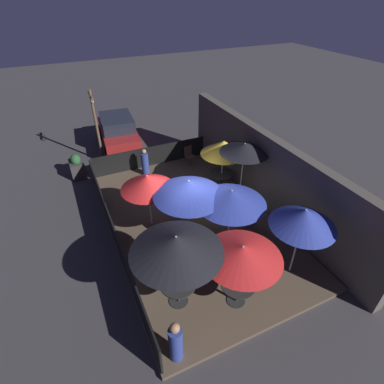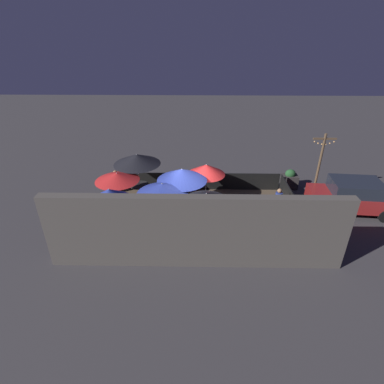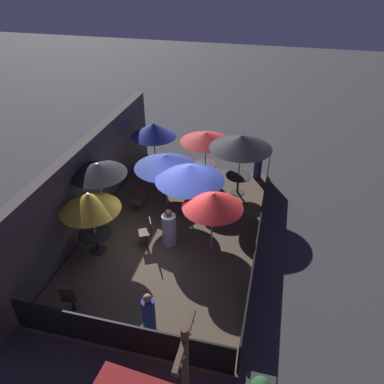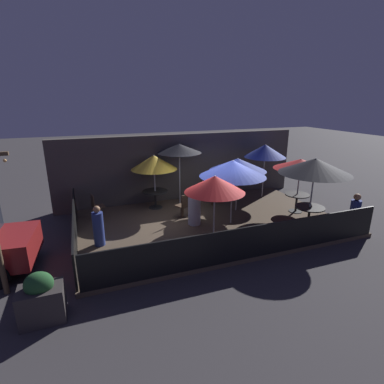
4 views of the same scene
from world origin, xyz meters
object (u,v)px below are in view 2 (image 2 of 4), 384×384
at_px(patio_umbrella_3, 162,189).
at_px(patron_1, 209,206).
at_px(patio_umbrella_7, 182,175).
at_px(dining_table_1, 140,187).
at_px(parked_car_0, 353,196).
at_px(patio_umbrella_4, 206,169).
at_px(patio_chair_2, 214,215).
at_px(patron_2, 278,202).
at_px(patron_0, 116,182).
at_px(patio_umbrella_1, 137,159).
at_px(light_post, 319,164).
at_px(patio_umbrella_2, 235,206).
at_px(planter_box, 289,180).
at_px(patio_umbrella_5, 206,198).
at_px(patio_chair_1, 175,227).
at_px(dining_table_2, 233,234).
at_px(patio_umbrella_0, 117,177).
at_px(patio_chair_0, 288,229).
at_px(dining_table_0, 120,202).
at_px(patio_umbrella_6, 109,195).

distance_m(patio_umbrella_3, patron_1, 2.49).
bearing_deg(patio_umbrella_7, dining_table_1, -30.72).
bearing_deg(parked_car_0, patio_umbrella_4, 0.39).
relative_size(patio_chair_2, patron_2, 0.74).
xyz_separation_m(patron_0, patron_1, (-4.81, 2.30, -0.00)).
distance_m(patio_umbrella_1, light_post, 8.93).
distance_m(patio_chair_2, light_post, 6.05).
bearing_deg(patio_umbrella_2, planter_box, -124.53).
relative_size(patio_umbrella_4, light_post, 0.59).
bearing_deg(patio_umbrella_5, patio_chair_1, -29.91).
bearing_deg(patio_umbrella_4, patio_umbrella_3, 47.14).
bearing_deg(dining_table_2, light_post, -138.32).
height_order(dining_table_1, planter_box, planter_box).
distance_m(patio_umbrella_1, patron_1, 4.18).
distance_m(patio_umbrella_1, dining_table_1, 1.54).
bearing_deg(patio_chair_2, patio_umbrella_0, -128.44).
distance_m(patio_umbrella_3, patio_umbrella_5, 2.44).
relative_size(patio_umbrella_0, patio_umbrella_4, 1.01).
height_order(patron_2, planter_box, patron_2).
bearing_deg(patio_umbrella_2, patio_chair_0, -169.29).
height_order(dining_table_0, patron_2, patron_2).
xyz_separation_m(patio_umbrella_1, planter_box, (-8.02, -1.55, -1.79)).
relative_size(planter_box, parked_car_0, 0.26).
distance_m(patron_1, parked_car_0, 6.89).
relative_size(light_post, parked_car_0, 0.85).
height_order(patio_umbrella_1, patron_2, patio_umbrella_1).
height_order(patio_umbrella_4, patio_umbrella_5, patio_umbrella_5).
height_order(patio_umbrella_3, patio_umbrella_6, patio_umbrella_6).
xyz_separation_m(patio_umbrella_3, planter_box, (-6.57, -3.95, -1.46)).
bearing_deg(patio_umbrella_1, patio_umbrella_5, 129.30).
relative_size(patio_umbrella_2, patio_umbrella_4, 1.04).
xyz_separation_m(patio_umbrella_5, patron_2, (-3.46, -2.76, -1.73)).
height_order(patio_umbrella_5, dining_table_0, patio_umbrella_5).
relative_size(patio_umbrella_5, patio_chair_2, 2.71).
height_order(patio_umbrella_5, patron_0, patio_umbrella_5).
distance_m(patio_umbrella_5, patio_chair_0, 3.88).
relative_size(patio_umbrella_4, parked_car_0, 0.50).
relative_size(patio_chair_0, planter_box, 0.86).
xyz_separation_m(patio_umbrella_1, patio_umbrella_5, (-3.25, 3.98, 0.14)).
relative_size(patron_0, light_post, 0.36).
height_order(patio_umbrella_1, patio_chair_1, patio_umbrella_1).
bearing_deg(patio_umbrella_4, patio_umbrella_7, 41.33).
xyz_separation_m(patio_umbrella_4, parked_car_0, (-6.98, 0.54, -1.08)).
xyz_separation_m(dining_table_1, patio_chair_2, (-3.66, 2.35, -0.12)).
distance_m(patio_umbrella_4, planter_box, 5.25).
relative_size(patio_umbrella_3, light_post, 0.62).
xyz_separation_m(dining_table_1, light_post, (-8.92, -0.29, 1.24)).
bearing_deg(patio_umbrella_5, patio_umbrella_3, -41.38).
bearing_deg(patio_umbrella_3, patio_umbrella_7, -126.34).
distance_m(patio_umbrella_2, patio_umbrella_3, 3.21).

